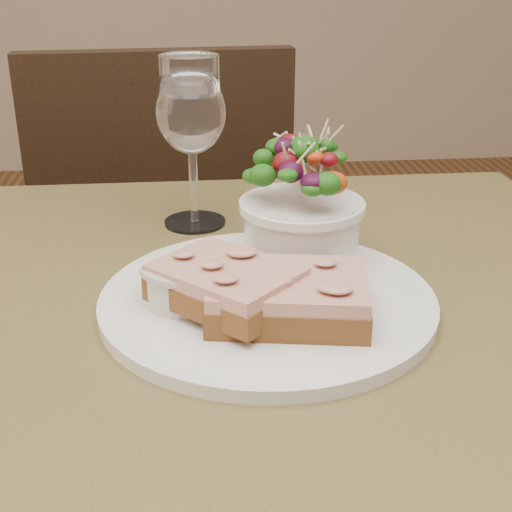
{
  "coord_description": "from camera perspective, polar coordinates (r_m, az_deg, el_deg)",
  "views": [
    {
      "loc": [
        -0.03,
        -0.53,
        1.05
      ],
      "look_at": [
        0.02,
        0.0,
        0.81
      ],
      "focal_mm": 50.0,
      "sensor_mm": 36.0,
      "label": 1
    }
  ],
  "objects": [
    {
      "name": "cafe_table",
      "position": [
        0.66,
        -1.47,
        -13.08
      ],
      "size": [
        0.8,
        0.8,
        0.75
      ],
      "color": "#4D4021",
      "rests_on": "ground"
    },
    {
      "name": "chair_far",
      "position": [
        1.48,
        -6.93,
        -6.92
      ],
      "size": [
        0.45,
        0.45,
        0.9
      ],
      "rotation": [
        0.0,
        0.0,
        3.2
      ],
      "color": "black",
      "rests_on": "ground"
    },
    {
      "name": "dinner_plate",
      "position": [
        0.63,
        0.92,
        -3.6
      ],
      "size": [
        0.3,
        0.3,
        0.01
      ],
      "primitive_type": "cylinder",
      "color": "white",
      "rests_on": "cafe_table"
    },
    {
      "name": "sandwich_front",
      "position": [
        0.59,
        2.62,
        -3.23
      ],
      "size": [
        0.14,
        0.12,
        0.03
      ],
      "rotation": [
        0.0,
        0.0,
        -0.16
      ],
      "color": "#513615",
      "rests_on": "dinner_plate"
    },
    {
      "name": "sandwich_back",
      "position": [
        0.59,
        -2.38,
        -2.27
      ],
      "size": [
        0.14,
        0.14,
        0.03
      ],
      "rotation": [
        0.0,
        0.0,
        -0.77
      ],
      "color": "#513615",
      "rests_on": "dinner_plate"
    },
    {
      "name": "ramekin",
      "position": [
        0.61,
        -5.55,
        -1.88
      ],
      "size": [
        0.07,
        0.07,
        0.04
      ],
      "color": "beige",
      "rests_on": "dinner_plate"
    },
    {
      "name": "salad_bowl",
      "position": [
        0.68,
        3.7,
        4.3
      ],
      "size": [
        0.11,
        0.11,
        0.13
      ],
      "color": "white",
      "rests_on": "dinner_plate"
    },
    {
      "name": "garnish",
      "position": [
        0.68,
        -6.49,
        -0.39
      ],
      "size": [
        0.05,
        0.04,
        0.02
      ],
      "color": "#11390A",
      "rests_on": "dinner_plate"
    },
    {
      "name": "wine_glass",
      "position": [
        0.79,
        -5.21,
        10.98
      ],
      "size": [
        0.08,
        0.08,
        0.18
      ],
      "color": "white",
      "rests_on": "cafe_table"
    }
  ]
}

